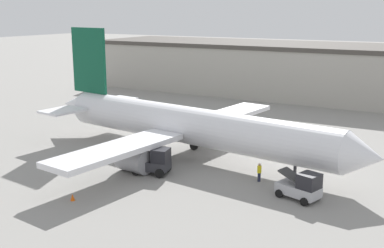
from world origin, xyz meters
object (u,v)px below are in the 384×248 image
Objects in this scene: airplane at (184,125)px; ground_crew_worker at (259,172)px; belt_loader_truck at (301,187)px; safety_cone_far at (73,197)px; baggage_tug at (155,162)px.

ground_crew_worker is (9.44, -3.19, -2.40)m from airplane.
belt_loader_truck reaches higher than safety_cone_far.
belt_loader_truck is at bearing -14.01° from airplane.
safety_cone_far is (-1.57, -14.38, -3.00)m from airplane.
airplane reaches higher than baggage_tug.
ground_crew_worker is at bearing 45.45° from safety_cone_far.
baggage_tug is at bearing -160.62° from belt_loader_truck.
ground_crew_worker is at bearing -11.24° from airplane.
ground_crew_worker is 0.45× the size of belt_loader_truck.
ground_crew_worker reaches higher than safety_cone_far.
baggage_tug reaches higher than safety_cone_far.
safety_cone_far is at bearing -132.85° from belt_loader_truck.
baggage_tug is 0.96× the size of belt_loader_truck.
ground_crew_worker is at bearing 169.92° from belt_loader_truck.
airplane is 6.39m from baggage_tug.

